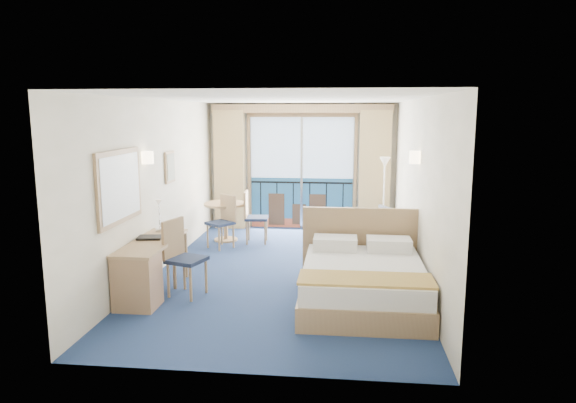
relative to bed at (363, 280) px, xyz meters
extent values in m
plane|color=navy|center=(-1.18, 1.20, -0.31)|extent=(6.50, 6.50, 0.00)
cube|color=beige|center=(-1.18, 4.46, 1.04)|extent=(4.00, 0.02, 2.70)
cube|color=beige|center=(-1.18, -2.06, 1.04)|extent=(4.00, 0.02, 2.70)
cube|color=beige|center=(-3.19, 1.20, 1.04)|extent=(0.02, 6.50, 2.70)
cube|color=beige|center=(0.83, 1.20, 1.04)|extent=(0.02, 6.50, 2.70)
cube|color=white|center=(-1.18, 1.20, 2.40)|extent=(4.00, 6.50, 0.02)
cube|color=navy|center=(-1.18, 4.42, 0.25)|extent=(2.20, 0.02, 1.08)
cube|color=#C0DAFD|center=(-1.18, 4.42, 1.45)|extent=(2.20, 0.02, 1.32)
cube|color=brown|center=(-1.18, 4.42, -0.21)|extent=(2.20, 0.02, 0.20)
cube|color=black|center=(-1.18, 4.42, 0.69)|extent=(2.20, 0.02, 0.04)
cube|color=tan|center=(-1.18, 4.42, 2.15)|extent=(2.36, 0.03, 0.12)
cube|color=tan|center=(-2.33, 4.42, 0.89)|extent=(0.06, 0.03, 2.40)
cube|color=tan|center=(-0.03, 4.42, 0.89)|extent=(0.06, 0.03, 2.40)
cube|color=silver|center=(-1.18, 4.41, 0.89)|extent=(0.05, 0.02, 2.40)
cube|color=#3D291B|center=(-0.83, 4.41, 0.09)|extent=(0.35, 0.02, 0.70)
cube|color=#3D291B|center=(-1.73, 4.41, 0.09)|extent=(0.35, 0.02, 0.70)
cube|color=#3D291B|center=(-1.23, 4.41, -0.01)|extent=(0.30, 0.02, 0.45)
cube|color=black|center=(-2.08, 4.42, 0.24)|extent=(0.02, 0.01, 0.90)
cube|color=black|center=(-1.72, 4.42, 0.24)|extent=(0.02, 0.01, 0.90)
cube|color=black|center=(-1.36, 4.42, 0.24)|extent=(0.03, 0.01, 0.90)
cube|color=black|center=(-1.00, 4.42, 0.24)|extent=(0.03, 0.01, 0.90)
cube|color=black|center=(-0.64, 4.42, 0.24)|extent=(0.02, 0.01, 0.90)
cube|color=black|center=(-0.28, 4.42, 0.24)|extent=(0.02, 0.01, 0.90)
cube|color=tan|center=(-2.73, 4.27, 0.97)|extent=(0.65, 0.22, 2.55)
cube|color=tan|center=(0.37, 4.27, 0.97)|extent=(0.65, 0.22, 2.55)
cube|color=tan|center=(-1.18, 4.30, 2.27)|extent=(3.80, 0.25, 0.18)
cube|color=tan|center=(-3.15, -0.30, 1.24)|extent=(0.04, 1.25, 0.95)
cube|color=#B3BFC6|center=(-3.13, -0.30, 1.24)|extent=(0.01, 1.12, 0.82)
cube|color=tan|center=(-3.15, 1.65, 1.29)|extent=(0.03, 0.42, 0.52)
cube|color=gray|center=(-3.13, 1.65, 1.29)|extent=(0.01, 0.34, 0.44)
cylinder|color=#FFE3B2|center=(-3.12, 0.60, 1.54)|extent=(0.18, 0.18, 0.18)
cylinder|color=#FFE3B2|center=(0.76, 1.05, 1.54)|extent=(0.18, 0.18, 0.18)
cube|color=tan|center=(0.00, -0.09, -0.16)|extent=(1.60, 2.00, 0.30)
cube|color=white|center=(0.00, -0.09, 0.12)|extent=(1.54, 1.94, 0.25)
cube|color=tan|center=(0.00, -0.74, 0.26)|extent=(1.58, 0.55, 0.03)
cube|color=white|center=(-0.38, 0.63, 0.33)|extent=(0.62, 0.40, 0.18)
cube|color=white|center=(0.38, 0.63, 0.33)|extent=(0.62, 0.40, 0.18)
cube|color=tan|center=(0.00, 0.96, 0.24)|extent=(1.75, 0.06, 1.10)
cube|color=#9B7052|center=(0.60, 1.48, -0.05)|extent=(0.40, 0.38, 0.53)
cube|color=white|center=(0.65, 1.49, 0.26)|extent=(0.22, 0.20, 0.08)
imported|color=#484E57|center=(0.28, 3.02, 0.06)|extent=(1.06, 1.07, 0.73)
cylinder|color=silver|center=(0.52, 3.49, -0.29)|extent=(0.23, 0.23, 0.03)
cylinder|color=silver|center=(0.52, 3.49, 0.47)|extent=(0.02, 0.02, 1.55)
cone|color=beige|center=(0.52, 3.49, 1.25)|extent=(0.21, 0.21, 0.19)
cube|color=tan|center=(-2.90, 0.05, 0.42)|extent=(0.55, 1.59, 0.04)
cube|color=#9B7052|center=(-2.90, -0.49, 0.04)|extent=(0.52, 0.48, 0.70)
cylinder|color=tan|center=(-3.14, 0.25, 0.04)|extent=(0.05, 0.05, 0.70)
cylinder|color=tan|center=(-2.65, 0.25, 0.04)|extent=(0.05, 0.05, 0.70)
cylinder|color=tan|center=(-3.14, 0.80, 0.04)|extent=(0.05, 0.05, 0.70)
cylinder|color=tan|center=(-2.65, 0.80, 0.04)|extent=(0.05, 0.05, 0.70)
cube|color=#1B2641|center=(-2.39, 0.02, 0.20)|extent=(0.57, 0.57, 0.05)
cube|color=tan|center=(-2.60, 0.08, 0.48)|extent=(0.18, 0.44, 0.54)
cylinder|color=tan|center=(-2.28, -0.22, -0.07)|extent=(0.04, 0.04, 0.48)
cylinder|color=tan|center=(-2.16, 0.13, -0.07)|extent=(0.04, 0.04, 0.48)
cylinder|color=tan|center=(-2.63, -0.10, -0.07)|extent=(0.04, 0.04, 0.48)
cylinder|color=tan|center=(-2.51, 0.25, -0.07)|extent=(0.04, 0.04, 0.48)
cube|color=black|center=(-2.97, 0.20, 0.45)|extent=(0.37, 0.30, 0.03)
cylinder|color=silver|center=(-3.00, 0.65, 0.47)|extent=(0.12, 0.12, 0.02)
cylinder|color=silver|center=(-3.00, 0.65, 0.66)|extent=(0.02, 0.02, 0.41)
cone|color=beige|center=(-3.00, 0.65, 0.87)|extent=(0.11, 0.11, 0.10)
cylinder|color=tan|center=(-2.57, 3.12, 0.42)|extent=(0.83, 0.83, 0.04)
cylinder|color=tan|center=(-2.57, 3.12, 0.06)|extent=(0.08, 0.08, 0.73)
cylinder|color=tan|center=(-2.57, 3.12, -0.29)|extent=(0.46, 0.46, 0.03)
cube|color=#1B2641|center=(-1.93, 3.02, 0.18)|extent=(0.46, 0.46, 0.05)
cube|color=tan|center=(-2.14, 3.00, 0.44)|extent=(0.07, 0.43, 0.51)
cylinder|color=tan|center=(-1.75, 2.85, -0.08)|extent=(0.04, 0.04, 0.46)
cylinder|color=tan|center=(-1.77, 3.20, -0.08)|extent=(0.04, 0.04, 0.46)
cylinder|color=tan|center=(-2.09, 2.83, -0.08)|extent=(0.04, 0.04, 0.46)
cylinder|color=tan|center=(-2.12, 3.18, -0.08)|extent=(0.04, 0.04, 0.46)
cube|color=#1B2641|center=(-2.54, 2.55, 0.16)|extent=(0.59, 0.59, 0.05)
cube|color=tan|center=(-2.42, 2.71, 0.42)|extent=(0.36, 0.29, 0.50)
cylinder|color=tan|center=(-2.78, 2.52, -0.08)|extent=(0.04, 0.04, 0.45)
cylinder|color=tan|center=(-2.51, 2.32, -0.08)|extent=(0.04, 0.04, 0.45)
cylinder|color=tan|center=(-2.57, 2.79, -0.08)|extent=(0.04, 0.04, 0.45)
cylinder|color=tan|center=(-2.30, 2.59, -0.08)|extent=(0.04, 0.04, 0.45)
camera|label=1|loc=(-0.29, -6.57, 2.18)|focal=32.00mm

